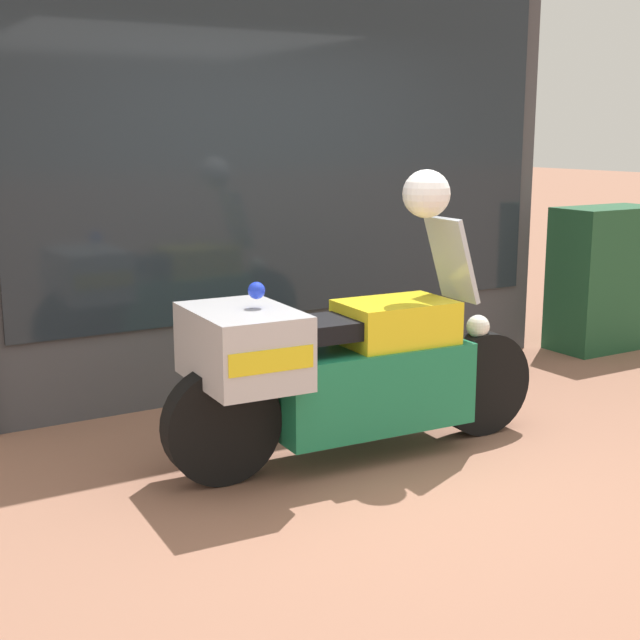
{
  "coord_description": "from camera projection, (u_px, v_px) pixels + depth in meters",
  "views": [
    {
      "loc": [
        -2.71,
        -3.59,
        1.8
      ],
      "look_at": [
        -0.03,
        0.88,
        0.69
      ],
      "focal_mm": 50.0,
      "sensor_mm": 36.0,
      "label": 1
    }
  ],
  "objects": [
    {
      "name": "shop_building",
      "position": [
        191.0,
        151.0,
        5.9
      ],
      "size": [
        5.09,
        0.55,
        3.32
      ],
      "color": "#424247",
      "rests_on": "ground"
    },
    {
      "name": "ground_plane",
      "position": [
        409.0,
        475.0,
        4.75
      ],
      "size": [
        60.0,
        60.0,
        0.0
      ],
      "primitive_type": "plane",
      "color": "#8E604C"
    },
    {
      "name": "paramedic_motorcycle",
      "position": [
        338.0,
        368.0,
        4.87
      ],
      "size": [
        2.31,
        0.74,
        1.33
      ],
      "rotation": [
        0.0,
        0.0,
        -0.05
      ],
      "color": "black",
      "rests_on": "ground"
    },
    {
      "name": "utility_cabinet",
      "position": [
        605.0,
        278.0,
        7.45
      ],
      "size": [
        0.91,
        0.48,
        1.19
      ],
      "primitive_type": "cube",
      "color": "#1E4C2D",
      "rests_on": "ground"
    },
    {
      "name": "window_display",
      "position": [
        280.0,
        318.0,
        6.52
      ],
      "size": [
        3.85,
        0.3,
        1.91
      ],
      "color": "slate",
      "rests_on": "ground"
    },
    {
      "name": "white_helmet",
      "position": [
        426.0,
        194.0,
        4.93
      ],
      "size": [
        0.27,
        0.27,
        0.27
      ],
      "primitive_type": "sphere",
      "color": "white",
      "rests_on": "paramedic_motorcycle"
    }
  ]
}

